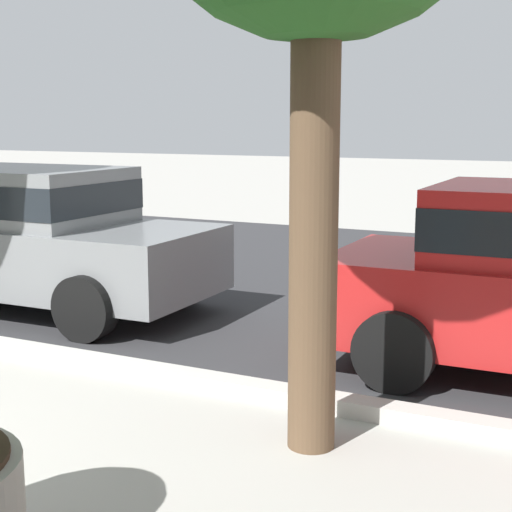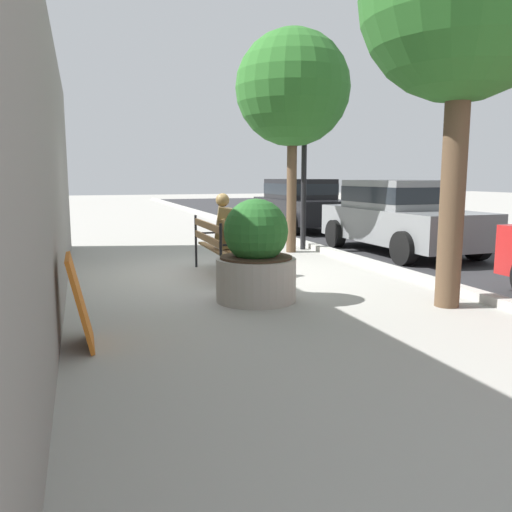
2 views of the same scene
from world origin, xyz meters
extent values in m
cube|color=#2D2D30|center=(0.00, 7.50, 0.00)|extent=(60.00, 9.00, 0.01)
cube|color=#B2AFA8|center=(0.00, 2.90, 0.06)|extent=(60.00, 0.20, 0.12)
cylinder|color=brown|center=(3.14, 2.27, 1.44)|extent=(0.30, 0.30, 2.88)
cube|color=slate|center=(-1.04, 4.38, 0.61)|extent=(4.13, 1.77, 0.70)
cube|color=slate|center=(-1.19, 4.38, 1.26)|extent=(2.16, 1.60, 0.60)
cube|color=black|center=(-1.19, 4.38, 1.26)|extent=(2.17, 1.62, 0.33)
cylinder|color=black|center=(0.27, 5.25, 0.32)|extent=(0.64, 0.23, 0.64)
cylinder|color=black|center=(0.30, 3.55, 0.32)|extent=(0.64, 0.23, 0.64)
cylinder|color=black|center=(-2.39, 5.20, 0.32)|extent=(0.64, 0.23, 0.64)
cylinder|color=black|center=(3.29, 5.20, 0.32)|extent=(0.64, 0.23, 0.64)
cylinder|color=black|center=(3.32, 3.50, 0.32)|extent=(0.64, 0.23, 0.64)
camera|label=1|loc=(4.91, -2.10, 2.06)|focal=54.26mm
camera|label=2|loc=(8.52, -2.10, 1.64)|focal=36.66mm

